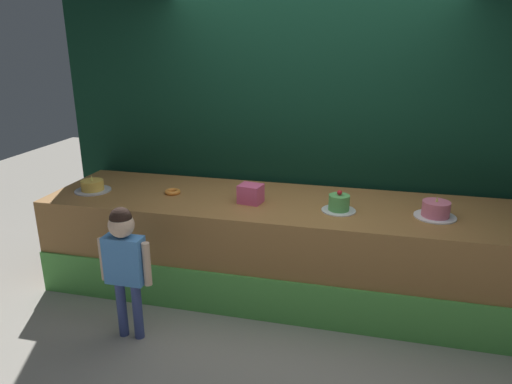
{
  "coord_description": "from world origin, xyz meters",
  "views": [
    {
      "loc": [
        0.54,
        -3.08,
        2.12
      ],
      "look_at": [
        -0.29,
        0.31,
        0.96
      ],
      "focal_mm": 32.31,
      "sensor_mm": 36.0,
      "label": 1
    }
  ],
  "objects_px": {
    "cake_center_left": "(339,204)",
    "child_figure": "(124,256)",
    "pink_box": "(251,194)",
    "donut": "(173,192)",
    "cake_center_right": "(436,210)",
    "cake_far_left": "(93,186)"
  },
  "relations": [
    {
      "from": "cake_center_left",
      "to": "child_figure",
      "type": "bearing_deg",
      "value": -149.85
    },
    {
      "from": "pink_box",
      "to": "child_figure",
      "type": "bearing_deg",
      "value": -129.36
    },
    {
      "from": "child_figure",
      "to": "pink_box",
      "type": "xyz_separation_m",
      "value": [
        0.71,
        0.86,
        0.24
      ]
    },
    {
      "from": "donut",
      "to": "cake_center_right",
      "type": "xyz_separation_m",
      "value": [
        2.18,
        -0.05,
        0.04
      ]
    },
    {
      "from": "pink_box",
      "to": "cake_far_left",
      "type": "distance_m",
      "value": 1.46
    },
    {
      "from": "child_figure",
      "to": "cake_far_left",
      "type": "height_order",
      "value": "child_figure"
    },
    {
      "from": "child_figure",
      "to": "cake_far_left",
      "type": "relative_size",
      "value": 3.23
    },
    {
      "from": "pink_box",
      "to": "donut",
      "type": "height_order",
      "value": "pink_box"
    },
    {
      "from": "donut",
      "to": "child_figure",
      "type": "bearing_deg",
      "value": -88.63
    },
    {
      "from": "donut",
      "to": "cake_center_right",
      "type": "bearing_deg",
      "value": -1.22
    },
    {
      "from": "donut",
      "to": "cake_far_left",
      "type": "relative_size",
      "value": 0.44
    },
    {
      "from": "pink_box",
      "to": "cake_far_left",
      "type": "xyz_separation_m",
      "value": [
        -1.45,
        -0.04,
        -0.03
      ]
    },
    {
      "from": "cake_far_left",
      "to": "cake_center_left",
      "type": "relative_size",
      "value": 1.18
    },
    {
      "from": "child_figure",
      "to": "cake_center_right",
      "type": "xyz_separation_m",
      "value": [
        2.16,
        0.87,
        0.22
      ]
    },
    {
      "from": "child_figure",
      "to": "cake_center_left",
      "type": "distance_m",
      "value": 1.67
    },
    {
      "from": "donut",
      "to": "cake_far_left",
      "type": "bearing_deg",
      "value": -172.34
    },
    {
      "from": "pink_box",
      "to": "cake_far_left",
      "type": "bearing_deg",
      "value": -178.5
    },
    {
      "from": "donut",
      "to": "cake_center_left",
      "type": "height_order",
      "value": "cake_center_left"
    },
    {
      "from": "cake_center_left",
      "to": "cake_center_right",
      "type": "height_order",
      "value": "cake_center_left"
    },
    {
      "from": "child_figure",
      "to": "cake_center_right",
      "type": "relative_size",
      "value": 3.27
    },
    {
      "from": "child_figure",
      "to": "pink_box",
      "type": "distance_m",
      "value": 1.14
    },
    {
      "from": "pink_box",
      "to": "cake_center_right",
      "type": "height_order",
      "value": "cake_center_right"
    }
  ]
}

